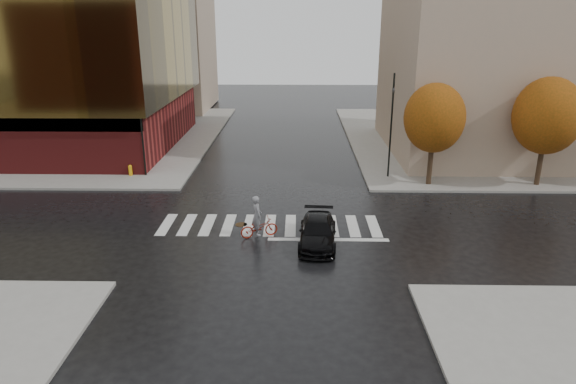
% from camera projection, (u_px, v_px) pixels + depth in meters
% --- Properties ---
extents(ground, '(120.00, 120.00, 0.00)m').
position_uv_depth(ground, '(269.00, 229.00, 26.69)').
color(ground, black).
rests_on(ground, ground).
extents(sidewalk_nw, '(30.00, 30.00, 0.15)m').
position_uv_depth(sidewalk_nw, '(53.00, 137.00, 46.92)').
color(sidewalk_nw, gray).
rests_on(sidewalk_nw, ground).
extents(sidewalk_ne, '(30.00, 30.00, 0.15)m').
position_uv_depth(sidewalk_ne, '(515.00, 139.00, 46.15)').
color(sidewalk_ne, gray).
rests_on(sidewalk_ne, ground).
extents(crosswalk, '(12.00, 3.00, 0.01)m').
position_uv_depth(crosswalk, '(270.00, 225.00, 27.17)').
color(crosswalk, silver).
rests_on(crosswalk, ground).
extents(office_glass, '(27.00, 19.00, 16.00)m').
position_uv_depth(office_glass, '(8.00, 45.00, 41.44)').
color(office_glass, maroon).
rests_on(office_glass, sidewalk_nw).
extents(building_ne_tan, '(16.00, 16.00, 18.00)m').
position_uv_depth(building_ne_tan, '(500.00, 35.00, 39.50)').
color(building_ne_tan, tan).
rests_on(building_ne_tan, sidewalk_ne).
extents(building_nw_far, '(14.00, 12.00, 20.00)m').
position_uv_depth(building_nw_far, '(146.00, 20.00, 58.71)').
color(building_nw_far, tan).
rests_on(building_nw_far, sidewalk_nw).
extents(tree_ne_a, '(3.80, 3.80, 6.50)m').
position_uv_depth(tree_ne_a, '(434.00, 118.00, 32.07)').
color(tree_ne_a, '#2E2214').
rests_on(tree_ne_a, sidewalk_ne).
extents(tree_ne_b, '(4.20, 4.20, 6.89)m').
position_uv_depth(tree_ne_b, '(548.00, 116.00, 31.89)').
color(tree_ne_b, '#2E2214').
rests_on(tree_ne_b, sidewalk_ne).
extents(sedan, '(2.01, 4.42, 1.26)m').
position_uv_depth(sedan, '(318.00, 232.00, 24.74)').
color(sedan, black).
rests_on(sedan, ground).
extents(cyclist, '(2.02, 1.29, 2.16)m').
position_uv_depth(cyclist, '(258.00, 223.00, 25.52)').
color(cyclist, maroon).
rests_on(cyclist, ground).
extents(traffic_light_nw, '(0.25, 0.22, 8.13)m').
position_uv_depth(traffic_light_nw, '(140.00, 106.00, 33.79)').
color(traffic_light_nw, black).
rests_on(traffic_light_nw, sidewalk_nw).
extents(traffic_light_ne, '(0.18, 0.20, 6.91)m').
position_uv_depth(traffic_light_ne, '(392.00, 120.00, 33.76)').
color(traffic_light_ne, black).
rests_on(traffic_light_ne, sidewalk_ne).
extents(fire_hydrant, '(0.27, 0.27, 0.75)m').
position_uv_depth(fire_hydrant, '(130.00, 170.00, 35.07)').
color(fire_hydrant, '#F2A90E').
rests_on(fire_hydrant, sidewalk_nw).
extents(manhole, '(0.74, 0.74, 0.01)m').
position_uv_depth(manhole, '(241.00, 225.00, 27.24)').
color(manhole, '#402C17').
rests_on(manhole, ground).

